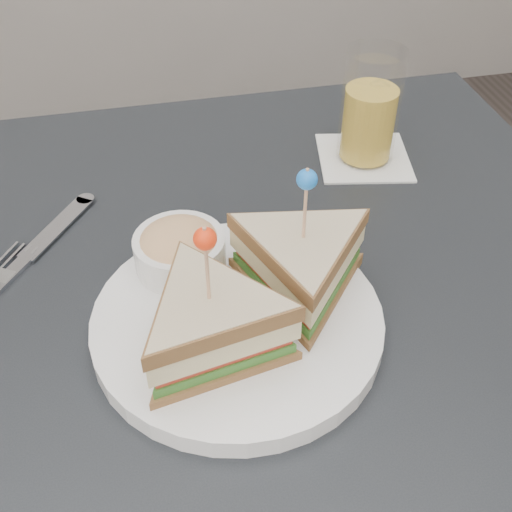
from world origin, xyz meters
name	(u,v)px	position (x,y,z in m)	size (l,w,h in m)	color
table	(248,357)	(0.00, 0.00, 0.67)	(0.80, 0.80, 0.75)	black
plate_meal	(245,295)	(-0.01, -0.03, 0.79)	(0.33, 0.33, 0.15)	white
cutlery_knife	(30,254)	(-0.20, 0.11, 0.75)	(0.13, 0.17, 0.01)	#B8BAC3
drink_set	(369,114)	(0.19, 0.21, 0.81)	(0.13, 0.13, 0.14)	white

